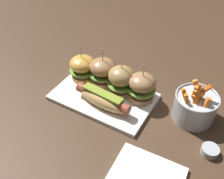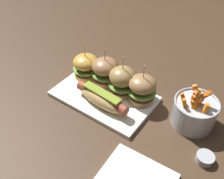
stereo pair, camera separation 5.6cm
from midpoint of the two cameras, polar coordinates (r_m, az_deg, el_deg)
name	(u,v)px [view 1 (the left image)]	position (r m, az deg, el deg)	size (l,w,h in m)	color
ground_plane	(104,98)	(0.86, -3.79, -2.03)	(3.00, 3.00, 0.00)	#422D1E
platter_main	(104,97)	(0.86, -3.81, -1.69)	(0.33, 0.20, 0.01)	white
hot_dog	(103,99)	(0.80, -4.15, -2.17)	(0.20, 0.07, 0.05)	tan
slider_far_left	(83,67)	(0.91, -8.43, 4.91)	(0.09, 0.09, 0.13)	gold
slider_center_left	(103,71)	(0.87, -3.94, 4.03)	(0.10, 0.10, 0.14)	#996A45
slider_center_right	(121,80)	(0.83, 0.18, 2.15)	(0.09, 0.09, 0.14)	#9B7A45
slider_far_right	(142,87)	(0.81, 4.76, 0.56)	(0.09, 0.09, 0.14)	olive
fries_bucket	(195,106)	(0.80, 16.28, -3.73)	(0.13, 0.13, 0.14)	#B7BABF
sauce_ramekin	(210,151)	(0.75, 19.17, -12.95)	(0.05, 0.05, 0.02)	#A8AAB2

